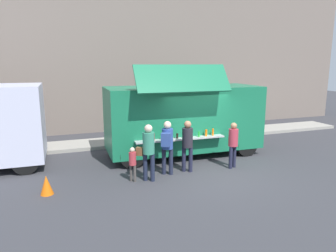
{
  "coord_description": "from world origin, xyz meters",
  "views": [
    {
      "loc": [
        -4.75,
        -8.76,
        3.62
      ],
      "look_at": [
        -0.86,
        1.99,
        1.3
      ],
      "focal_mm": 33.11,
      "sensor_mm": 36.0,
      "label": 1
    }
  ],
  "objects": [
    {
      "name": "customer_extra_browsing",
      "position": [
        0.92,
        0.27,
        0.97
      ],
      "size": [
        0.33,
        0.33,
        1.62
      ],
      "rotation": [
        0.0,
        0.0,
        1.99
      ],
      "color": "#1F2239",
      "rests_on": "ground"
    },
    {
      "name": "customer_front_ordering",
      "position": [
        -0.73,
        0.46,
        1.05
      ],
      "size": [
        0.36,
        0.36,
        1.76
      ],
      "rotation": [
        0.0,
        0.0,
        1.01
      ],
      "color": "#1F2137",
      "rests_on": "ground"
    },
    {
      "name": "customer_rear_waiting",
      "position": [
        -2.2,
        0.09,
        1.07
      ],
      "size": [
        0.55,
        0.47,
        1.8
      ],
      "rotation": [
        0.0,
        0.0,
        0.97
      ],
      "color": "#1C2339",
      "rests_on": "ground"
    },
    {
      "name": "customer_mid_with_backpack",
      "position": [
        -1.47,
        0.4,
        1.1
      ],
      "size": [
        0.5,
        0.58,
        1.79
      ],
      "rotation": [
        0.0,
        0.0,
        1.07
      ],
      "color": "#1E2337",
      "rests_on": "ground"
    },
    {
      "name": "building_behind",
      "position": [
        -3.06,
        8.89,
        4.3
      ],
      "size": [
        32.0,
        2.4,
        8.6
      ],
      "primitive_type": "cube",
      "color": "slate",
      "rests_on": "ground"
    },
    {
      "name": "food_truck_main",
      "position": [
        -0.06,
        2.37,
        1.5
      ],
      "size": [
        6.06,
        3.05,
        3.58
      ],
      "rotation": [
        0.0,
        0.0,
        -0.02
      ],
      "color": "#19754C",
      "rests_on": "ground"
    },
    {
      "name": "traffic_cone_orange",
      "position": [
        -5.18,
        0.07,
        0.28
      ],
      "size": [
        0.36,
        0.36,
        0.55
      ],
      "primitive_type": "cone",
      "color": "orange",
      "rests_on": "ground"
    },
    {
      "name": "curb_strip",
      "position": [
        -4.06,
        4.99,
        0.07
      ],
      "size": [
        28.0,
        1.6,
        0.15
      ],
      "primitive_type": "cube",
      "color": "#9E998E",
      "rests_on": "ground"
    },
    {
      "name": "child_near_queue",
      "position": [
        -2.67,
        0.2,
        0.66
      ],
      "size": [
        0.22,
        0.22,
        1.1
      ],
      "rotation": [
        0.0,
        0.0,
        0.7
      ],
      "color": "#494440",
      "rests_on": "ground"
    },
    {
      "name": "trash_bin",
      "position": [
        3.95,
        4.69,
        0.47
      ],
      "size": [
        0.6,
        0.6,
        0.94
      ],
      "primitive_type": "cylinder",
      "color": "#2D6037",
      "rests_on": "ground"
    },
    {
      "name": "ground_plane",
      "position": [
        0.0,
        0.0,
        0.0
      ],
      "size": [
        60.0,
        60.0,
        0.0
      ],
      "primitive_type": "plane",
      "color": "#38383D"
    }
  ]
}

